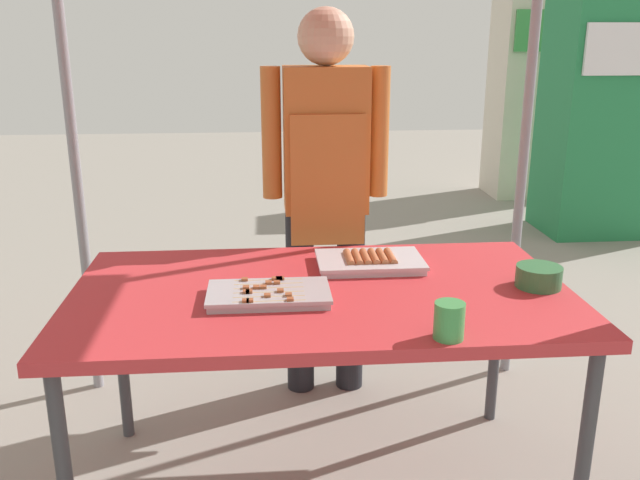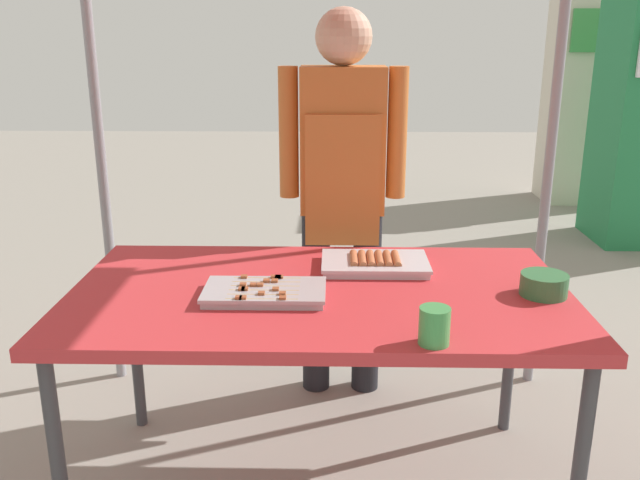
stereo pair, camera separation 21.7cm
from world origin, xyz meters
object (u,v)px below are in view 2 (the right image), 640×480
tray_grilled_sausages (375,263)px  tray_meat_skewers (265,292)px  stall_table (320,304)px  condiment_bowl (544,285)px  drink_cup_near_edge (434,326)px  vendor_woman (342,176)px  neighbor_stall_left (594,96)px

tray_grilled_sausages → tray_meat_skewers: (-0.36, -0.28, -0.00)m
stall_table → condiment_bowl: 0.71m
tray_grilled_sausages → condiment_bowl: bearing=-25.1°
condiment_bowl → drink_cup_near_edge: (-0.39, -0.36, 0.02)m
vendor_woman → stall_table: bearing=83.7°
stall_table → tray_grilled_sausages: bearing=47.3°
tray_meat_skewers → condiment_bowl: 0.87m
stall_table → condiment_bowl: bearing=-3.0°
stall_table → neighbor_stall_left: (2.45, 4.39, 0.28)m
condiment_bowl → stall_table: bearing=177.0°
drink_cup_near_edge → vendor_woman: size_ratio=0.06×
stall_table → drink_cup_near_edge: bearing=-51.6°
tray_meat_skewers → vendor_woman: vendor_woman is taller
stall_table → vendor_woman: vendor_woman is taller
tray_meat_skewers → drink_cup_near_edge: bearing=-33.4°
tray_meat_skewers → vendor_woman: (0.25, 0.79, 0.21)m
stall_table → neighbor_stall_left: bearing=60.8°
tray_grilled_sausages → stall_table: bearing=-132.7°
tray_grilled_sausages → condiment_bowl: 0.57m
condiment_bowl → neighbor_stall_left: (1.75, 4.42, 0.20)m
tray_meat_skewers → neighbor_stall_left: bearing=59.6°
tray_meat_skewers → condiment_bowl: size_ratio=2.57×
stall_table → tray_meat_skewers: bearing=-156.0°
neighbor_stall_left → tray_grilled_sausages: bearing=-118.4°
stall_table → tray_meat_skewers: 0.20m
stall_table → tray_meat_skewers: tray_meat_skewers is taller
stall_table → tray_grilled_sausages: tray_grilled_sausages is taller
tray_meat_skewers → condiment_bowl: (0.87, 0.04, 0.02)m
stall_table → condiment_bowl: (0.70, -0.04, 0.09)m
condiment_bowl → drink_cup_near_edge: bearing=-137.8°
tray_grilled_sausages → drink_cup_near_edge: size_ratio=3.62×
condiment_bowl → vendor_woman: 0.99m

